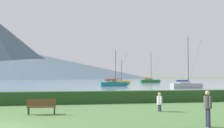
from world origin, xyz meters
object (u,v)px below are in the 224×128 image
Objects in this scene: park_bench_near_path at (41,106)px; person_standing_walker at (208,106)px; person_seated_viewer at (160,101)px; sailboat_slip_3 at (114,84)px; sailboat_slip_1 at (186,85)px; sailboat_slip_5 at (150,81)px; sailboat_slip_0 at (120,82)px.

park_bench_near_path is 9.59m from person_standing_walker.
sailboat_slip_3 is at bearing 78.60° from person_seated_viewer.
sailboat_slip_1 reaches higher than person_seated_viewer.
sailboat_slip_3 is at bearing -120.92° from sailboat_slip_5.
person_seated_viewer is at bearing -96.20° from sailboat_slip_3.
sailboat_slip_5 is 85.66m from person_seated_viewer.
person_standing_walker is at bearing -114.64° from sailboat_slip_1.
sailboat_slip_1 reaches higher than sailboat_slip_0.
sailboat_slip_0 is at bearing 75.79° from park_bench_near_path.
person_seated_viewer is (-18.36, -34.15, 0.10)m from sailboat_slip_1.
sailboat_slip_3 is (-11.76, 13.35, -0.00)m from sailboat_slip_1.
sailboat_slip_5 reaches higher than sailboat_slip_0.
sailboat_slip_0 is at bearing -146.61° from sailboat_slip_5.
person_seated_viewer is (-26.86, -81.35, 0.01)m from sailboat_slip_5.
sailboat_slip_0 is at bearing 75.72° from person_seated_viewer.
sailboat_slip_5 is at bearing 79.66° from sailboat_slip_1.
person_standing_walker is at bearing -92.52° from person_seated_viewer.
sailboat_slip_1 is 38.77m from person_seated_viewer.
sailboat_slip_3 is at bearing 75.62° from park_bench_near_path.
person_standing_walker is at bearing -35.11° from park_bench_near_path.
sailboat_slip_5 is 91.25m from person_standing_walker.
person_seated_viewer is at bearing -108.29° from sailboat_slip_5.
sailboat_slip_1 is 1.18× the size of sailboat_slip_3.
sailboat_slip_0 is 6.26× the size of person_seated_viewer.
park_bench_near_path is 7.53m from person_seated_viewer.
sailboat_slip_5 is 6.65× the size of person_standing_walker.
sailboat_slip_1 is at bearing 58.25° from person_seated_viewer.
sailboat_slip_0 is at bearing 96.48° from sailboat_slip_1.
sailboat_slip_1 is 47.95m from sailboat_slip_5.
park_bench_near_path is (-14.13, -47.60, -0.05)m from sailboat_slip_3.
person_seated_viewer is 5.90m from person_standing_walker.
sailboat_slip_1 is at bearing -100.23° from sailboat_slip_5.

